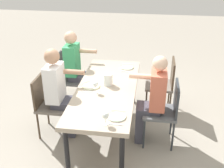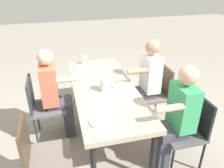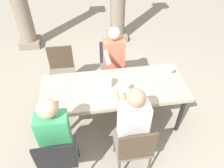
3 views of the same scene
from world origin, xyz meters
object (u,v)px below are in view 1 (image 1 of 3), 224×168
Objects in this scene: chair_west_north at (164,82)px; wine_glass_1 at (95,85)px; wine_glass_2 at (106,116)px; diner_man_white at (60,91)px; chair_west_south at (66,76)px; chair_mid_south at (48,102)px; diner_guest_third at (152,98)px; plate_0 at (127,67)px; dining_table at (107,92)px; plate_1 at (91,86)px; plate_2 at (117,117)px; chair_mid_north at (166,109)px; water_pitcher at (108,80)px; diner_woman_green at (76,67)px.

wine_glass_1 is (0.93, -0.94, 0.35)m from chair_west_north.
diner_man_white is at bearing -134.88° from wine_glass_2.
chair_west_south is 0.99× the size of chair_mid_south.
wine_glass_2 reaches higher than chair_mid_south.
diner_guest_third is 0.94m from plate_0.
diner_man_white is 0.54m from wine_glass_1.
chair_west_south is at bearing -121.24° from diner_guest_third.
plate_1 is at bearing -89.94° from dining_table.
plate_1 is 0.85m from plate_2.
plate_2 is at bearing 0.80° from plate_0.
chair_west_north is 0.92m from diner_guest_third.
chair_mid_north is 1.64m from chair_mid_south.
water_pitcher is at bearing -172.74° from wine_glass_2.
chair_mid_north is at bearing 76.16° from water_pitcher.
chair_west_north is 1.87m from chair_mid_south.
water_pitcher reaches higher than wine_glass_2.
chair_west_north is 1.82m from wine_glass_2.
plate_0 is (0.04, 1.03, 0.24)m from chair_west_south.
wine_glass_2 is at bearing 51.30° from chair_mid_south.
diner_guest_third is at bearing 58.76° from chair_west_south.
plate_0 is (-0.84, 1.03, 0.23)m from chair_mid_south.
plate_2 is at bearing 17.80° from dining_table.
dining_table is 9.62× the size of plate_0.
plate_0 is at bearing 163.94° from dining_table.
chair_west_north is at bearing 94.19° from plate_0.
chair_mid_south reaches higher than plate_1.
chair_west_north is 4.21× the size of plate_0.
plate_2 is 0.21m from wine_glass_2.
diner_woman_green reaches higher than chair_mid_north.
dining_table is at bearing 46.77° from chair_west_south.
dining_table is 8.09× the size of plate_1.
diner_woman_green is 0.99× the size of diner_man_white.
water_pitcher is (-0.96, -0.12, -0.04)m from wine_glass_2.
water_pitcher is at bearing -107.58° from diner_guest_third.
wine_glass_2 is at bearing -42.21° from chair_mid_north.
diner_woman_green is (-0.89, 0.19, 0.18)m from chair_mid_south.
diner_man_white is 5.98× the size of plate_2.
diner_guest_third reaches higher than chair_west_south.
diner_man_white is 1.09m from wine_glass_2.
chair_west_south is at bearing -118.28° from chair_mid_north.
plate_1 is (0.77, 0.60, 0.24)m from chair_west_south.
dining_table is at bearing -4.51° from water_pitcher.
chair_west_south is 0.68× the size of diner_man_white.
chair_mid_north is 0.88m from water_pitcher.
chair_west_south is (-0.77, -0.82, -0.17)m from dining_table.
dining_table is at bearing -46.80° from chair_west_north.
chair_west_south is at bearing -168.25° from diner_man_white.
wine_glass_1 reaches higher than wine_glass_2.
diner_man_white reaches higher than diner_guest_third.
dining_table is 9.31× the size of plate_2.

